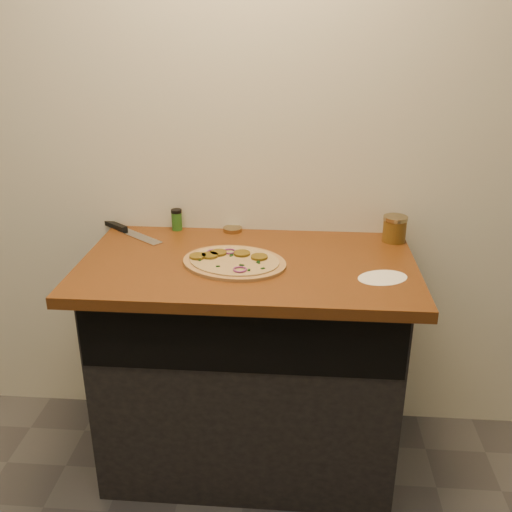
# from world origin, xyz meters

# --- Properties ---
(room_shell) EXTENTS (4.02, 3.52, 2.71)m
(room_shell) POSITION_xyz_m (0.00, 0.00, 1.70)
(room_shell) COLOR beige
(room_shell) RESTS_ON ground
(cabinet) EXTENTS (1.10, 0.60, 0.86)m
(cabinet) POSITION_xyz_m (0.00, 1.45, 0.43)
(cabinet) COLOR black
(cabinet) RESTS_ON ground
(countertop) EXTENTS (1.20, 0.70, 0.04)m
(countertop) POSITION_xyz_m (0.00, 1.42, 0.88)
(countertop) COLOR brown
(countertop) RESTS_ON cabinet
(pizza) EXTENTS (0.45, 0.45, 0.03)m
(pizza) POSITION_xyz_m (-0.05, 1.39, 0.91)
(pizza) COLOR tan
(pizza) RESTS_ON countertop
(chefs_knife) EXTENTS (0.30, 0.25, 0.02)m
(chefs_knife) POSITION_xyz_m (-0.52, 1.67, 0.91)
(chefs_knife) COLOR #B7BAC1
(chefs_knife) RESTS_ON countertop
(mason_jar_lid) EXTENTS (0.10, 0.10, 0.02)m
(mason_jar_lid) POSITION_xyz_m (-0.09, 1.72, 0.91)
(mason_jar_lid) COLOR #927D55
(mason_jar_lid) RESTS_ON countertop
(salsa_jar) EXTENTS (0.09, 0.09, 0.10)m
(salsa_jar) POSITION_xyz_m (0.55, 1.66, 0.95)
(salsa_jar) COLOR maroon
(salsa_jar) RESTS_ON countertop
(spice_shaker) EXTENTS (0.04, 0.04, 0.09)m
(spice_shaker) POSITION_xyz_m (-0.32, 1.72, 0.94)
(spice_shaker) COLOR #29641F
(spice_shaker) RESTS_ON countertop
(flour_spill) EXTENTS (0.23, 0.23, 0.00)m
(flour_spill) POSITION_xyz_m (0.46, 1.31, 0.90)
(flour_spill) COLOR white
(flour_spill) RESTS_ON countertop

